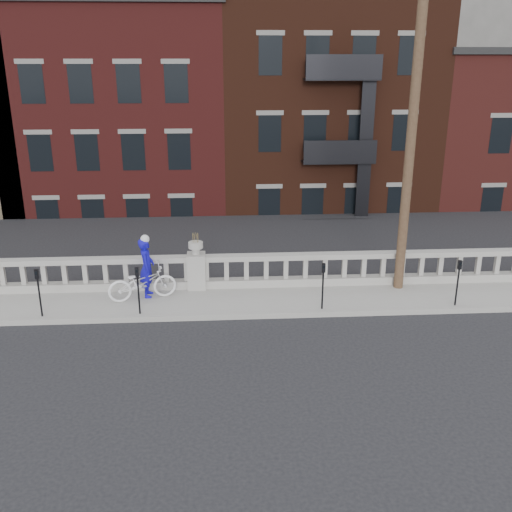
# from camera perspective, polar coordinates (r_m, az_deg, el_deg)

# --- Properties ---
(ground) EXTENTS (120.00, 120.00, 0.00)m
(ground) POSITION_cam_1_polar(r_m,az_deg,el_deg) (14.19, -6.43, -9.77)
(ground) COLOR black
(ground) RESTS_ON ground
(sidewalk) EXTENTS (32.00, 2.20, 0.15)m
(sidewalk) POSITION_cam_1_polar(r_m,az_deg,el_deg) (16.85, -6.00, -4.61)
(sidewalk) COLOR gray
(sidewalk) RESTS_ON ground
(balustrade) EXTENTS (28.00, 0.34, 1.03)m
(balustrade) POSITION_cam_1_polar(r_m,az_deg,el_deg) (17.51, -5.95, -1.67)
(balustrade) COLOR gray
(balustrade) RESTS_ON sidewalk
(planter_pedestal) EXTENTS (0.55, 0.55, 1.76)m
(planter_pedestal) POSITION_cam_1_polar(r_m,az_deg,el_deg) (17.45, -5.98, -1.09)
(planter_pedestal) COLOR gray
(planter_pedestal) RESTS_ON sidewalk
(lower_level) EXTENTS (80.00, 44.00, 20.80)m
(lower_level) POSITION_cam_1_polar(r_m,az_deg,el_deg) (35.71, -4.05, 12.34)
(lower_level) COLOR #605E59
(lower_level) RESTS_ON ground
(utility_pole) EXTENTS (1.60, 0.28, 10.00)m
(utility_pole) POSITION_cam_1_polar(r_m,az_deg,el_deg) (16.98, 15.41, 13.09)
(utility_pole) COLOR #422D1E
(utility_pole) RESTS_ON sidewalk
(parking_meter_a) EXTENTS (0.10, 0.09, 1.36)m
(parking_meter_a) POSITION_cam_1_polar(r_m,az_deg,el_deg) (16.45, -20.92, -2.96)
(parking_meter_a) COLOR black
(parking_meter_a) RESTS_ON sidewalk
(parking_meter_b) EXTENTS (0.10, 0.09, 1.36)m
(parking_meter_b) POSITION_cam_1_polar(r_m,az_deg,el_deg) (15.86, -11.72, -2.88)
(parking_meter_b) COLOR black
(parking_meter_b) RESTS_ON sidewalk
(parking_meter_c) EXTENTS (0.10, 0.09, 1.36)m
(parking_meter_c) POSITION_cam_1_polar(r_m,az_deg,el_deg) (15.94, 6.72, -2.48)
(parking_meter_c) COLOR black
(parking_meter_c) RESTS_ON sidewalk
(parking_meter_d) EXTENTS (0.10, 0.09, 1.36)m
(parking_meter_d) POSITION_cam_1_polar(r_m,az_deg,el_deg) (17.04, 19.57, -2.05)
(parking_meter_d) COLOR black
(parking_meter_d) RESTS_ON sidewalk
(bicycle) EXTENTS (2.09, 1.21, 1.04)m
(bicycle) POSITION_cam_1_polar(r_m,az_deg,el_deg) (16.92, -11.32, -2.61)
(bicycle) COLOR white
(bicycle) RESTS_ON sidewalk
(cyclist) EXTENTS (0.44, 0.66, 1.78)m
(cyclist) POSITION_cam_1_polar(r_m,az_deg,el_deg) (16.99, -10.86, -1.14)
(cyclist) COLOR #110BAE
(cyclist) RESTS_ON sidewalk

